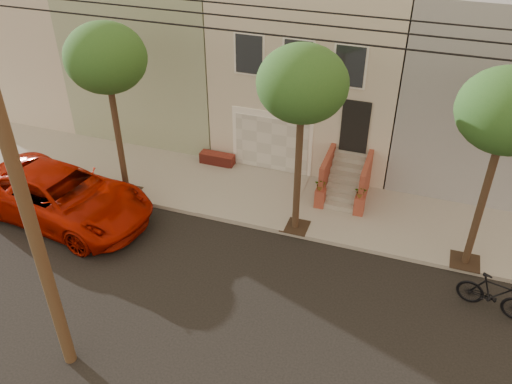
% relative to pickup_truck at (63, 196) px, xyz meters
% --- Properties ---
extents(ground, '(90.00, 90.00, 0.00)m').
position_rel_pickup_truck_xyz_m(ground, '(6.79, -1.98, -0.90)').
color(ground, black).
rests_on(ground, ground).
extents(sidewalk, '(40.00, 3.70, 0.15)m').
position_rel_pickup_truck_xyz_m(sidewalk, '(6.79, 3.37, -0.83)').
color(sidewalk, gray).
rests_on(sidewalk, ground).
extents(house_row, '(33.10, 11.70, 7.00)m').
position_rel_pickup_truck_xyz_m(house_row, '(6.79, 9.21, 2.74)').
color(house_row, beige).
rests_on(house_row, sidewalk).
extents(tree_left, '(2.70, 2.57, 6.30)m').
position_rel_pickup_truck_xyz_m(tree_left, '(1.29, 1.92, 4.36)').
color(tree_left, '#2D2116').
rests_on(tree_left, sidewalk).
extents(tree_mid, '(2.70, 2.57, 6.30)m').
position_rel_pickup_truck_xyz_m(tree_mid, '(7.79, 1.92, 4.36)').
color(tree_mid, '#2D2116').
rests_on(tree_mid, sidewalk).
extents(tree_right, '(2.70, 2.57, 6.30)m').
position_rel_pickup_truck_xyz_m(tree_right, '(13.29, 1.92, 4.36)').
color(tree_right, '#2D2116').
rests_on(tree_right, sidewalk).
extents(pickup_truck, '(6.83, 3.86, 1.80)m').
position_rel_pickup_truck_xyz_m(pickup_truck, '(0.00, 0.00, 0.00)').
color(pickup_truck, '#9F1000').
rests_on(pickup_truck, ground).
extents(motorcycle, '(2.07, 1.02, 1.20)m').
position_rel_pickup_truck_xyz_m(motorcycle, '(14.00, 0.16, -0.30)').
color(motorcycle, black).
rests_on(motorcycle, ground).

